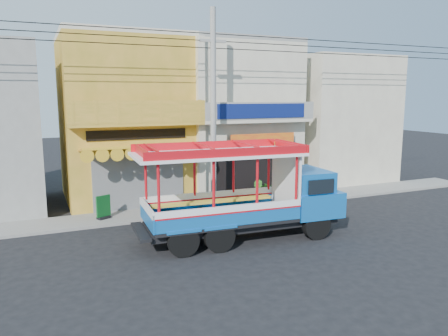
% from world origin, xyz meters
% --- Properties ---
extents(ground, '(90.00, 90.00, 0.00)m').
position_xyz_m(ground, '(0.00, 0.00, 0.00)').
color(ground, black).
rests_on(ground, ground).
extents(sidewalk, '(30.00, 2.00, 0.12)m').
position_xyz_m(sidewalk, '(0.00, 4.00, 0.06)').
color(sidewalk, slate).
rests_on(sidewalk, ground).
extents(shophouse_left, '(6.00, 7.50, 8.24)m').
position_xyz_m(shophouse_left, '(-4.00, 7.96, 4.11)').
color(shophouse_left, '#A28724').
rests_on(shophouse_left, ground).
extents(shophouse_right, '(6.00, 6.75, 8.24)m').
position_xyz_m(shophouse_right, '(2.00, 7.96, 4.11)').
color(shophouse_right, '#BDB19B').
rests_on(shophouse_right, ground).
extents(party_pilaster, '(0.35, 0.30, 8.00)m').
position_xyz_m(party_pilaster, '(-1.00, 4.85, 4.00)').
color(party_pilaster, '#BDB19B').
rests_on(party_pilaster, ground).
extents(filler_building_right, '(6.00, 6.00, 7.60)m').
position_xyz_m(filler_building_right, '(9.00, 8.00, 3.80)').
color(filler_building_right, '#BDB19B').
rests_on(filler_building_right, ground).
extents(utility_pole, '(28.00, 0.26, 9.00)m').
position_xyz_m(utility_pole, '(-0.85, 3.30, 5.03)').
color(utility_pole, gray).
rests_on(utility_pole, ground).
extents(songthaew_truck, '(7.79, 2.94, 3.57)m').
position_xyz_m(songthaew_truck, '(-0.90, -0.57, 1.72)').
color(songthaew_truck, black).
rests_on(songthaew_truck, ground).
extents(green_sign, '(0.63, 0.50, 1.01)m').
position_xyz_m(green_sign, '(-5.81, 3.89, 0.54)').
color(green_sign, black).
rests_on(green_sign, sidewalk).
extents(potted_plant_a, '(1.04, 0.99, 0.91)m').
position_xyz_m(potted_plant_a, '(2.56, 4.50, 0.58)').
color(potted_plant_a, '#24641C').
rests_on(potted_plant_a, sidewalk).
extents(potted_plant_b, '(0.67, 0.69, 0.97)m').
position_xyz_m(potted_plant_b, '(1.89, 4.32, 0.61)').
color(potted_plant_b, '#24641C').
rests_on(potted_plant_b, sidewalk).
extents(potted_plant_c, '(0.72, 0.72, 1.11)m').
position_xyz_m(potted_plant_c, '(3.40, 4.30, 0.67)').
color(potted_plant_c, '#24641C').
rests_on(potted_plant_c, sidewalk).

